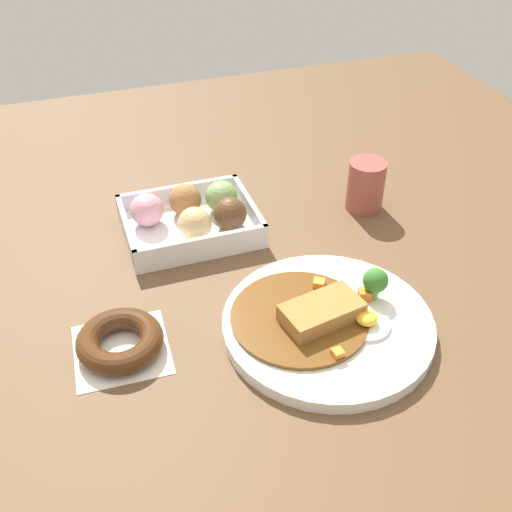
% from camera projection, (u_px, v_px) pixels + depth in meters
% --- Properties ---
extents(ground_plane, '(1.60, 1.60, 0.00)m').
position_uv_depth(ground_plane, '(246.00, 292.00, 0.88)').
color(ground_plane, brown).
extents(curry_plate, '(0.28, 0.28, 0.07)m').
position_uv_depth(curry_plate, '(326.00, 321.00, 0.81)').
color(curry_plate, white).
rests_on(curry_plate, ground_plane).
extents(donut_box, '(0.21, 0.17, 0.07)m').
position_uv_depth(donut_box, '(193.00, 216.00, 0.99)').
color(donut_box, white).
rests_on(donut_box, ground_plane).
extents(chocolate_ring_donut, '(0.13, 0.13, 0.03)m').
position_uv_depth(chocolate_ring_donut, '(120.00, 341.00, 0.78)').
color(chocolate_ring_donut, white).
rests_on(chocolate_ring_donut, ground_plane).
extents(coffee_mug, '(0.06, 0.06, 0.09)m').
position_uv_depth(coffee_mug, '(366.00, 185.00, 1.03)').
color(coffee_mug, '#9E4C42').
rests_on(coffee_mug, ground_plane).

